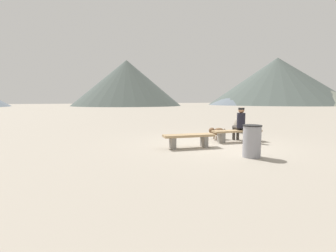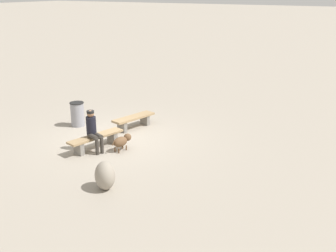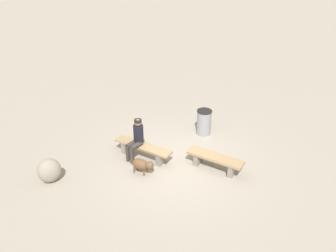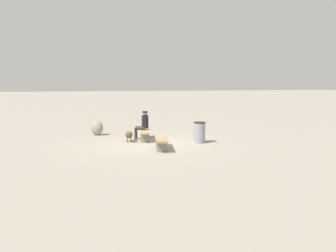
% 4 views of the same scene
% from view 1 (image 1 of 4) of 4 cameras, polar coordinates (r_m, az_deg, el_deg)
% --- Properties ---
extents(ground, '(210.00, 210.00, 0.06)m').
position_cam_1_polar(ground, '(8.76, 11.15, -4.35)').
color(ground, '#9E9384').
extents(bench_left, '(1.73, 0.80, 0.44)m').
position_cam_1_polar(bench_left, '(7.91, 4.87, -2.87)').
color(bench_left, gray).
rests_on(bench_left, ground).
extents(bench_right, '(1.93, 0.81, 0.43)m').
position_cam_1_polar(bench_right, '(9.36, 15.86, -1.74)').
color(bench_right, gray).
rests_on(bench_right, ground).
extents(seated_person, '(0.44, 0.63, 1.27)m').
position_cam_1_polar(seated_person, '(9.47, 16.46, 0.88)').
color(seated_person, black).
rests_on(seated_person, ground).
extents(dog, '(0.78, 0.38, 0.48)m').
position_cam_1_polar(dog, '(9.73, 11.47, -1.30)').
color(dog, brown).
rests_on(dog, ground).
extents(trash_bin, '(0.50, 0.50, 0.87)m').
position_cam_1_polar(trash_bin, '(6.96, 19.05, -3.35)').
color(trash_bin, gray).
rests_on(trash_bin, ground).
extents(boulder, '(0.81, 0.81, 0.72)m').
position_cam_1_polar(boulder, '(12.09, 16.29, 0.25)').
color(boulder, gray).
rests_on(boulder, ground).
extents(distant_peak_1, '(26.54, 26.54, 7.15)m').
position_cam_1_polar(distant_peak_1, '(83.58, 30.27, 6.66)').
color(distant_peak_1, gray).
rests_on(distant_peak_1, ground).
extents(distant_peak_2, '(27.97, 27.97, 7.62)m').
position_cam_1_polar(distant_peak_2, '(82.05, 19.62, 7.33)').
color(distant_peak_2, slate).
rests_on(distant_peak_2, ground).
extents(distant_peak_3, '(29.59, 29.59, 12.34)m').
position_cam_1_polar(distant_peak_3, '(68.44, -9.62, 9.89)').
color(distant_peak_3, '#4C5651').
rests_on(distant_peak_3, ground).
extents(distant_peak_4, '(43.89, 43.89, 15.20)m').
position_cam_1_polar(distant_peak_4, '(88.16, 24.09, 9.51)').
color(distant_peak_4, '#4C5651').
rests_on(distant_peak_4, ground).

